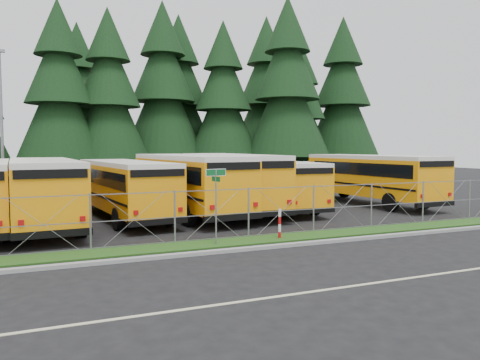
% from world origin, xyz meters
% --- Properties ---
extents(ground, '(120.00, 120.00, 0.00)m').
position_xyz_m(ground, '(0.00, 0.00, 0.00)').
color(ground, black).
rests_on(ground, ground).
extents(curb, '(50.00, 0.25, 0.12)m').
position_xyz_m(curb, '(0.00, -3.10, 0.06)').
color(curb, gray).
rests_on(curb, ground).
extents(grass_verge, '(50.00, 1.40, 0.06)m').
position_xyz_m(grass_verge, '(0.00, -1.70, 0.03)').
color(grass_verge, '#1A4012').
rests_on(grass_verge, ground).
extents(road_lane_line, '(50.00, 0.12, 0.01)m').
position_xyz_m(road_lane_line, '(0.00, -8.00, 0.01)').
color(road_lane_line, beige).
rests_on(road_lane_line, ground).
extents(chainlink_fence, '(44.00, 0.10, 2.00)m').
position_xyz_m(chainlink_fence, '(0.00, -1.00, 1.00)').
color(chainlink_fence, gray).
rests_on(chainlink_fence, ground).
extents(brick_building, '(22.00, 10.00, 6.00)m').
position_xyz_m(brick_building, '(6.00, 40.00, 3.00)').
color(brick_building, brown).
rests_on(brick_building, ground).
extents(bus_2, '(3.36, 11.76, 3.05)m').
position_xyz_m(bus_2, '(-8.49, 4.92, 1.53)').
color(bus_2, '#FE9B08').
rests_on(bus_2, ground).
extents(bus_3, '(3.91, 11.33, 2.91)m').
position_xyz_m(bus_3, '(-4.77, 6.00, 1.45)').
color(bus_3, '#FE9B08').
rests_on(bus_3, ground).
extents(bus_4, '(3.96, 12.38, 3.19)m').
position_xyz_m(bus_4, '(-1.49, 6.13, 1.60)').
color(bus_4, '#FE9B08').
rests_on(bus_4, ground).
extents(bus_5, '(3.36, 12.34, 3.21)m').
position_xyz_m(bus_5, '(1.05, 6.57, 1.60)').
color(bus_5, '#FE9B08').
rests_on(bus_5, ground).
extents(bus_6, '(3.11, 10.82, 2.80)m').
position_xyz_m(bus_6, '(3.76, 6.40, 1.40)').
color(bus_6, '#FE9B08').
rests_on(bus_6, ground).
extents(bus_east, '(3.32, 11.94, 3.10)m').
position_xyz_m(bus_east, '(10.43, 6.26, 1.55)').
color(bus_east, '#FE9B08').
rests_on(bus_east, ground).
extents(street_sign, '(0.83, 0.54, 2.81)m').
position_xyz_m(street_sign, '(-2.69, -1.89, 2.03)').
color(street_sign, gray).
rests_on(street_sign, ground).
extents(striped_bollard, '(0.11, 0.11, 1.20)m').
position_xyz_m(striped_bollard, '(-0.02, -1.78, 0.60)').
color(striped_bollard, '#B20C0C').
rests_on(striped_bollard, ground).
extents(light_standard, '(0.70, 0.35, 10.14)m').
position_xyz_m(light_standard, '(-10.96, 17.79, 5.50)').
color(light_standard, gray).
rests_on(light_standard, ground).
extents(conifer_3, '(7.21, 7.21, 15.95)m').
position_xyz_m(conifer_3, '(-7.03, 24.46, 7.97)').
color(conifer_3, black).
rests_on(conifer_3, ground).
extents(conifer_4, '(7.16, 7.16, 15.84)m').
position_xyz_m(conifer_4, '(-2.93, 25.00, 7.92)').
color(conifer_4, black).
rests_on(conifer_4, ground).
extents(conifer_5, '(8.08, 8.08, 17.88)m').
position_xyz_m(conifer_5, '(2.64, 27.90, 8.94)').
color(conifer_5, black).
rests_on(conifer_5, ground).
extents(conifer_6, '(7.24, 7.24, 16.02)m').
position_xyz_m(conifer_6, '(8.15, 25.76, 8.01)').
color(conifer_6, black).
rests_on(conifer_6, ground).
extents(conifer_7, '(8.29, 8.29, 18.33)m').
position_xyz_m(conifer_7, '(13.93, 23.24, 9.16)').
color(conifer_7, black).
rests_on(conifer_7, ground).
extents(conifer_8, '(6.64, 6.64, 14.68)m').
position_xyz_m(conifer_8, '(17.48, 26.50, 7.34)').
color(conifer_8, black).
rests_on(conifer_8, ground).
extents(conifer_9, '(8.32, 8.32, 18.40)m').
position_xyz_m(conifer_9, '(23.33, 27.34, 9.20)').
color(conifer_9, black).
rests_on(conifer_9, ground).
extents(conifer_11, '(7.67, 7.67, 16.96)m').
position_xyz_m(conifer_11, '(-4.76, 35.66, 8.48)').
color(conifer_11, black).
rests_on(conifer_11, ground).
extents(conifer_12, '(7.93, 7.93, 17.54)m').
position_xyz_m(conifer_12, '(5.04, 30.71, 8.77)').
color(conifer_12, black).
rests_on(conifer_12, ground).
extents(conifer_13, '(8.53, 8.53, 18.86)m').
position_xyz_m(conifer_13, '(15.98, 32.12, 9.43)').
color(conifer_13, black).
rests_on(conifer_13, ground).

